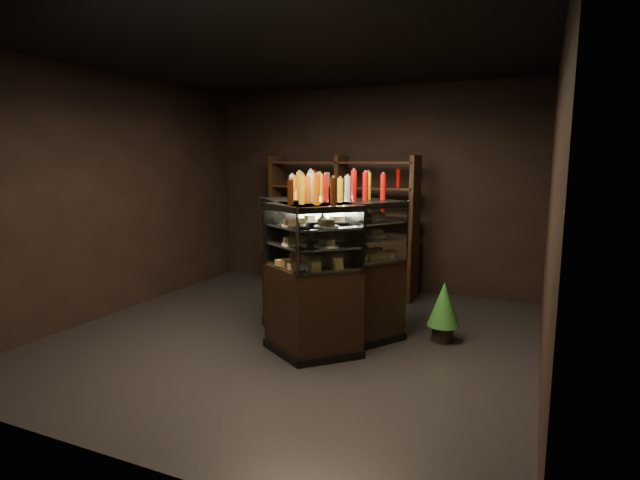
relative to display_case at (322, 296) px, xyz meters
The scene contains 7 objects.
ground 0.61m from the display_case, behind, with size 5.00×5.00×0.00m, color black.
room_shell 1.48m from the display_case, behind, with size 5.02×5.02×3.01m.
display_case is the anchor object (origin of this frame).
food_display 0.61m from the display_case, 83.95° to the right, with size 1.25×1.16×0.47m.
bottles_top 1.15m from the display_case, 96.05° to the left, with size 1.07×1.02×0.30m.
potted_conifer 1.31m from the display_case, 24.77° to the left, with size 0.34×0.34×0.74m.
back_shelving 2.13m from the display_case, 106.25° to the left, with size 2.27×0.54×2.00m.
Camera 1 is at (2.41, -4.70, 1.93)m, focal length 28.00 mm.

